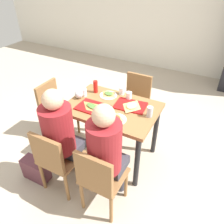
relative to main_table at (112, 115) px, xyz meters
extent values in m
cube|color=#B7A893|center=(0.00, 0.00, -0.67)|extent=(10.00, 10.00, 0.02)
cube|color=silver|center=(0.00, 3.20, 0.74)|extent=(10.00, 0.10, 2.80)
cube|color=olive|center=(0.00, 0.00, 0.10)|extent=(1.07, 0.74, 0.04)
cylinder|color=black|center=(-0.47, -0.31, -0.29)|extent=(0.06, 0.06, 0.74)
cylinder|color=black|center=(0.47, -0.31, -0.29)|extent=(0.06, 0.06, 0.74)
cylinder|color=black|center=(-0.47, 0.31, -0.29)|extent=(0.06, 0.06, 0.74)
cylinder|color=black|center=(0.47, 0.31, -0.29)|extent=(0.06, 0.06, 0.74)
cube|color=olive|center=(-0.27, -0.67, -0.24)|extent=(0.40, 0.40, 0.03)
cube|color=olive|center=(-0.27, -0.85, -0.02)|extent=(0.38, 0.04, 0.40)
cylinder|color=olive|center=(-0.44, -0.50, -0.46)|extent=(0.04, 0.04, 0.41)
cylinder|color=olive|center=(-0.10, -0.50, -0.46)|extent=(0.04, 0.04, 0.41)
cylinder|color=olive|center=(-0.44, -0.84, -0.46)|extent=(0.04, 0.04, 0.41)
cylinder|color=olive|center=(-0.10, -0.84, -0.46)|extent=(0.04, 0.04, 0.41)
cube|color=olive|center=(0.27, -0.67, -0.24)|extent=(0.40, 0.40, 0.03)
cube|color=olive|center=(0.27, -0.85, -0.02)|extent=(0.38, 0.04, 0.40)
cylinder|color=olive|center=(0.10, -0.50, -0.46)|extent=(0.04, 0.04, 0.41)
cylinder|color=olive|center=(0.44, -0.50, -0.46)|extent=(0.04, 0.04, 0.41)
cylinder|color=olive|center=(0.10, -0.84, -0.46)|extent=(0.04, 0.04, 0.41)
cylinder|color=olive|center=(0.44, -0.84, -0.46)|extent=(0.04, 0.04, 0.41)
cube|color=olive|center=(0.00, 0.67, -0.24)|extent=(0.40, 0.40, 0.03)
cube|color=olive|center=(0.00, 0.85, -0.02)|extent=(0.38, 0.04, 0.40)
cylinder|color=olive|center=(0.17, 0.50, -0.46)|extent=(0.04, 0.04, 0.41)
cylinder|color=olive|center=(-0.17, 0.50, -0.46)|extent=(0.04, 0.04, 0.41)
cylinder|color=olive|center=(0.17, 0.84, -0.46)|extent=(0.04, 0.04, 0.41)
cylinder|color=olive|center=(-0.17, 0.84, -0.46)|extent=(0.04, 0.04, 0.41)
cube|color=olive|center=(-0.83, 0.00, -0.24)|extent=(0.40, 0.40, 0.03)
cube|color=olive|center=(-1.01, 0.00, -0.02)|extent=(0.04, 0.38, 0.40)
cylinder|color=olive|center=(-0.66, 0.17, -0.46)|extent=(0.04, 0.04, 0.41)
cylinder|color=olive|center=(-0.66, -0.17, -0.46)|extent=(0.04, 0.04, 0.41)
cylinder|color=olive|center=(-1.00, 0.17, -0.46)|extent=(0.04, 0.04, 0.41)
cylinder|color=olive|center=(-1.00, -0.17, -0.46)|extent=(0.04, 0.04, 0.41)
cylinder|color=#383842|center=(-0.35, -0.44, -0.44)|extent=(0.10, 0.10, 0.44)
cylinder|color=#383842|center=(-0.19, -0.44, -0.44)|extent=(0.10, 0.10, 0.44)
cube|color=#383842|center=(-0.27, -0.54, -0.17)|extent=(0.32, 0.28, 0.10)
cylinder|color=maroon|center=(-0.27, -0.65, 0.14)|extent=(0.32, 0.32, 0.52)
sphere|color=#DBAD89|center=(-0.27, -0.65, 0.49)|extent=(0.20, 0.20, 0.20)
cylinder|color=#383842|center=(0.19, -0.44, -0.44)|extent=(0.10, 0.10, 0.44)
cylinder|color=#383842|center=(0.35, -0.44, -0.44)|extent=(0.10, 0.10, 0.44)
cube|color=#383842|center=(0.27, -0.54, -0.17)|extent=(0.32, 0.28, 0.10)
cylinder|color=maroon|center=(0.27, -0.65, 0.14)|extent=(0.32, 0.32, 0.52)
sphere|color=#DBAD89|center=(0.27, -0.65, 0.49)|extent=(0.20, 0.20, 0.20)
cube|color=#B21414|center=(-0.19, -0.13, 0.13)|extent=(0.36, 0.26, 0.02)
cube|color=#B21414|center=(0.19, 0.11, 0.13)|extent=(0.38, 0.29, 0.02)
cylinder|color=white|center=(-0.16, 0.20, 0.12)|extent=(0.22, 0.22, 0.01)
cylinder|color=white|center=(0.16, -0.20, 0.12)|extent=(0.22, 0.22, 0.01)
pyramid|color=#C68C47|center=(-0.19, -0.14, 0.14)|extent=(0.27, 0.20, 0.01)
ellipsoid|color=#4C7233|center=(-0.19, -0.14, 0.15)|extent=(0.19, 0.14, 0.01)
pyramid|color=#DBAD60|center=(0.21, 0.09, 0.14)|extent=(0.17, 0.23, 0.01)
ellipsoid|color=#D8C67F|center=(0.21, 0.09, 0.15)|extent=(0.12, 0.16, 0.01)
pyramid|color=tan|center=(-0.16, 0.22, 0.13)|extent=(0.21, 0.19, 0.01)
ellipsoid|color=#4C7233|center=(-0.16, 0.22, 0.14)|extent=(0.15, 0.13, 0.01)
pyramid|color=#DBAD60|center=(0.16, -0.22, 0.13)|extent=(0.20, 0.23, 0.01)
ellipsoid|color=#B74723|center=(0.16, -0.22, 0.14)|extent=(0.14, 0.16, 0.01)
cylinder|color=white|center=(-0.03, 0.32, 0.17)|extent=(0.07, 0.07, 0.10)
cylinder|color=white|center=(0.03, -0.32, 0.17)|extent=(0.07, 0.07, 0.10)
cylinder|color=white|center=(-0.43, 0.06, 0.17)|extent=(0.07, 0.07, 0.10)
cylinder|color=white|center=(0.11, 0.24, 0.17)|extent=(0.07, 0.07, 0.10)
cylinder|color=#B7BCC6|center=(0.45, 0.02, 0.18)|extent=(0.07, 0.07, 0.12)
cylinder|color=red|center=(-0.35, 0.20, 0.20)|extent=(0.06, 0.06, 0.16)
sphere|color=silver|center=(-0.45, -0.02, 0.17)|extent=(0.10, 0.10, 0.10)
cube|color=#592D38|center=(-0.62, -0.77, -0.52)|extent=(0.32, 0.16, 0.28)
camera|label=1|loc=(1.02, -1.91, 1.54)|focal=35.49mm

